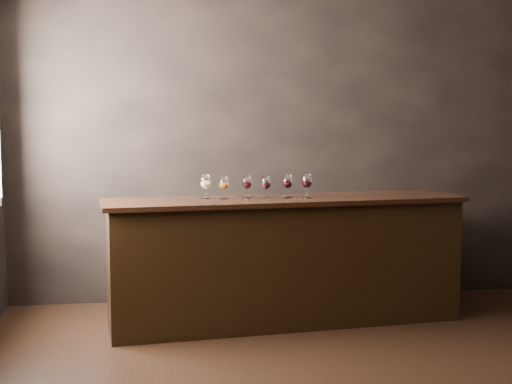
{
  "coord_description": "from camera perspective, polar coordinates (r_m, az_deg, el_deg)",
  "views": [
    {
      "loc": [
        -1.18,
        -4.2,
        1.65
      ],
      "look_at": [
        -0.39,
        1.4,
        1.08
      ],
      "focal_mm": 50.0,
      "sensor_mm": 36.0,
      "label": 1
    }
  ],
  "objects": [
    {
      "name": "glass_red_b",
      "position": [
        5.68,
        0.81,
        0.72
      ],
      "size": [
        0.08,
        0.08,
        0.18
      ],
      "color": "white",
      "rests_on": "bar_top"
    },
    {
      "name": "bar_top",
      "position": [
        5.73,
        2.38,
        -0.65
      ],
      "size": [
        2.97,
        1.0,
        0.04
      ],
      "primitive_type": "cube",
      "rotation": [
        0.0,
        0.0,
        0.11
      ],
      "color": "black",
      "rests_on": "bar_counter"
    },
    {
      "name": "glass_red_d",
      "position": [
        5.71,
        4.11,
        0.85
      ],
      "size": [
        0.08,
        0.08,
        0.2
      ],
      "color": "white",
      "rests_on": "bar_top"
    },
    {
      "name": "glass_amber",
      "position": [
        5.65,
        -2.59,
        0.68
      ],
      "size": [
        0.08,
        0.08,
        0.18
      ],
      "color": "white",
      "rests_on": "bar_top"
    },
    {
      "name": "bar_counter",
      "position": [
        5.81,
        2.36,
        -5.68
      ],
      "size": [
        2.87,
        0.92,
        0.99
      ],
      "primitive_type": "cube",
      "rotation": [
        0.0,
        0.0,
        0.11
      ],
      "color": "black",
      "rests_on": "ground"
    },
    {
      "name": "glass_white",
      "position": [
        5.65,
        -4.05,
        0.78
      ],
      "size": [
        0.08,
        0.08,
        0.2
      ],
      "color": "white",
      "rests_on": "bar_top"
    },
    {
      "name": "room_shell",
      "position": [
        4.42,
        4.38,
        7.86
      ],
      "size": [
        5.02,
        4.52,
        2.81
      ],
      "color": "black",
      "rests_on": "ground"
    },
    {
      "name": "back_bar_shelf",
      "position": [
        6.44,
        2.07,
        -5.05
      ],
      "size": [
        2.44,
        0.4,
        0.88
      ],
      "primitive_type": "cube",
      "color": "black",
      "rests_on": "ground"
    },
    {
      "name": "ground",
      "position": [
        4.66,
        7.4,
        -14.98
      ],
      "size": [
        5.0,
        5.0,
        0.0
      ],
      "primitive_type": "plane",
      "color": "black",
      "rests_on": "ground"
    },
    {
      "name": "glass_red_c",
      "position": [
        5.73,
        2.56,
        0.8
      ],
      "size": [
        0.08,
        0.08,
        0.19
      ],
      "color": "white",
      "rests_on": "bar_top"
    },
    {
      "name": "glass_red_a",
      "position": [
        5.7,
        -0.72,
        0.75
      ],
      "size": [
        0.08,
        0.08,
        0.18
      ],
      "color": "white",
      "rests_on": "bar_top"
    }
  ]
}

